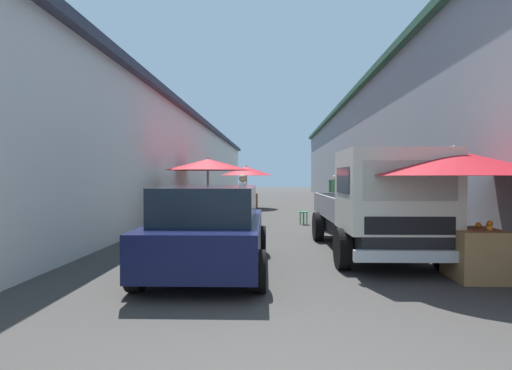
# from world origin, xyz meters

# --- Properties ---
(ground) EXTENTS (90.00, 90.00, 0.00)m
(ground) POSITION_xyz_m (13.50, 0.00, 0.00)
(ground) COLOR #3D3A38
(building_left_whitewash) EXTENTS (49.80, 7.50, 4.64)m
(building_left_whitewash) POSITION_xyz_m (15.75, 7.44, 2.33)
(building_left_whitewash) COLOR silver
(building_left_whitewash) RESTS_ON ground
(building_right_concrete) EXTENTS (49.80, 7.50, 5.89)m
(building_right_concrete) POSITION_xyz_m (15.75, -7.44, 2.95)
(building_right_concrete) COLOR gray
(building_right_concrete) RESTS_ON ground
(fruit_stall_near_left) EXTENTS (2.67, 2.67, 2.20)m
(fruit_stall_near_left) POSITION_xyz_m (18.00, 1.47, 1.73)
(fruit_stall_near_left) COLOR #9E9EA3
(fruit_stall_near_left) RESTS_ON ground
(fruit_stall_mid_lane) EXTENTS (2.79, 2.79, 2.36)m
(fruit_stall_mid_lane) POSITION_xyz_m (14.18, 2.87, 1.88)
(fruit_stall_mid_lane) COLOR #9E9EA3
(fruit_stall_mid_lane) RESTS_ON ground
(fruit_stall_far_left) EXTENTS (2.89, 2.89, 2.13)m
(fruit_stall_far_left) POSITION_xyz_m (4.44, -2.85, 1.66)
(fruit_stall_far_left) COLOR #9E9EA3
(fruit_stall_far_left) RESTS_ON ground
(fruit_stall_near_right) EXTENTS (2.80, 2.80, 2.27)m
(fruit_stall_near_right) POSITION_xyz_m (10.66, 2.25, 1.78)
(fruit_stall_near_right) COLOR #9E9EA3
(fruit_stall_near_right) RESTS_ON ground
(hatchback_car) EXTENTS (3.94, 1.98, 1.45)m
(hatchback_car) POSITION_xyz_m (4.66, 1.20, 0.74)
(hatchback_car) COLOR #0F1438
(hatchback_car) RESTS_ON ground
(delivery_truck) EXTENTS (4.96, 2.07, 2.08)m
(delivery_truck) POSITION_xyz_m (5.54, -1.95, 1.04)
(delivery_truck) COLOR black
(delivery_truck) RESTS_ON ground
(vendor_by_crates) EXTENTS (0.37, 0.63, 1.70)m
(vendor_by_crates) POSITION_xyz_m (16.76, -2.81, 0.99)
(vendor_by_crates) COLOR #232328
(vendor_by_crates) RESTS_ON ground
(vendor_in_shade) EXTENTS (0.66, 0.24, 1.68)m
(vendor_in_shade) POSITION_xyz_m (9.09, 0.99, 0.98)
(vendor_in_shade) COLOR #232328
(vendor_in_shade) RESTS_ON ground
(parked_scooter) EXTENTS (1.66, 0.60, 1.14)m
(parked_scooter) POSITION_xyz_m (9.14, -1.57, 0.45)
(parked_scooter) COLOR black
(parked_scooter) RESTS_ON ground
(plastic_stool) EXTENTS (0.30, 0.30, 0.43)m
(plastic_stool) POSITION_xyz_m (11.26, -0.91, 0.33)
(plastic_stool) COLOR #1E8C3F
(plastic_stool) RESTS_ON ground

